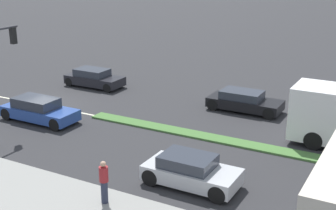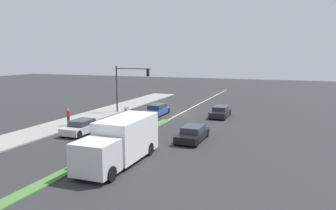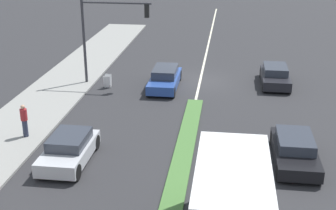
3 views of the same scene
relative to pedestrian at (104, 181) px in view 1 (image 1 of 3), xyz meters
The scene contains 6 objects.
lane_marking_center 13.16m from the pedestrian, 127.46° to the right, with size 0.16×60.00×0.01m, color beige.
pedestrian is the anchor object (origin of this frame).
coupe_blue 10.48m from the pedestrian, 123.52° to the right, with size 1.77×4.48×1.32m.
sedan_silver 3.67m from the pedestrian, 144.77° to the left, with size 1.84×3.86×1.28m.
sedan_dark 16.62m from the pedestrian, 141.40° to the right, with size 1.79×4.14×1.25m.
suv_black 13.01m from the pedestrian, behind, with size 1.85×4.35×1.22m.
Camera 1 is at (20.42, 19.93, 9.01)m, focal length 50.00 mm.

